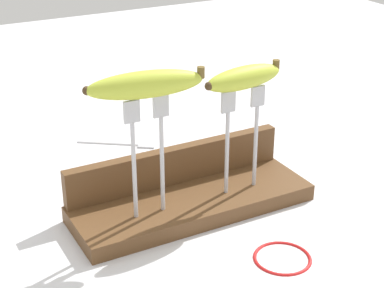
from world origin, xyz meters
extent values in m
plane|color=silver|center=(0.00, 0.00, 0.00)|extent=(3.00, 3.00, 0.00)
cube|color=brown|center=(0.00, 0.00, 0.01)|extent=(0.43, 0.15, 0.03)
cube|color=brown|center=(0.00, 0.06, 0.06)|extent=(0.42, 0.02, 0.07)
cylinder|color=#B2B2B7|center=(-0.11, -0.02, 0.11)|extent=(0.01, 0.01, 0.17)
cube|color=#B2B2B7|center=(-0.11, -0.02, 0.21)|extent=(0.03, 0.00, 0.04)
cylinder|color=#B2B2B7|center=(-0.06, -0.02, 0.11)|extent=(0.01, 0.01, 0.17)
cube|color=#B2B2B7|center=(-0.06, -0.02, 0.21)|extent=(0.03, 0.00, 0.04)
cylinder|color=#B2B2B7|center=(0.06, -0.02, 0.10)|extent=(0.01, 0.01, 0.15)
cube|color=#B2B2B7|center=(0.06, -0.02, 0.20)|extent=(0.03, 0.00, 0.04)
cylinder|color=#B2B2B7|center=(0.12, -0.02, 0.10)|extent=(0.01, 0.01, 0.15)
cube|color=#B2B2B7|center=(0.12, -0.02, 0.20)|extent=(0.03, 0.00, 0.04)
ellipsoid|color=#B2C138|center=(-0.09, -0.02, 0.25)|extent=(0.19, 0.07, 0.04)
cylinder|color=brown|center=(0.00, -0.03, 0.26)|extent=(0.01, 0.01, 0.02)
sphere|color=#3F2D19|center=(-0.18, 0.00, 0.25)|extent=(0.01, 0.01, 0.01)
ellipsoid|color=#B2C138|center=(0.09, -0.02, 0.24)|extent=(0.16, 0.06, 0.04)
cylinder|color=brown|center=(0.16, -0.01, 0.25)|extent=(0.01, 0.01, 0.02)
sphere|color=#3F2D19|center=(0.02, -0.02, 0.24)|extent=(0.01, 0.01, 0.01)
cylinder|color=#B2B2B7|center=(-0.03, 0.33, 0.00)|extent=(0.12, 0.08, 0.01)
cube|color=#B2B2B7|center=(0.04, 0.28, 0.00)|extent=(0.04, 0.04, 0.01)
torus|color=red|center=(0.05, -0.20, 0.00)|extent=(0.09, 0.09, 0.01)
camera|label=1|loc=(-0.46, -0.84, 0.57)|focal=58.77mm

